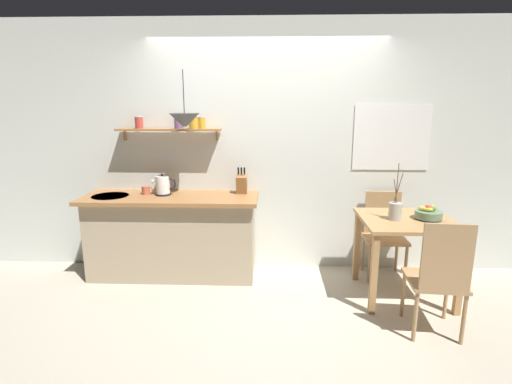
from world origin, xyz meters
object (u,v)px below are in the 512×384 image
at_px(twig_vase, 395,211).
at_px(fruit_bowl, 428,213).
at_px(dining_chair_near, 439,275).
at_px(knife_block, 242,183).
at_px(pendant_lamp, 185,121).
at_px(dining_table, 406,233).
at_px(coffee_mug_by_sink, 146,190).
at_px(electric_kettle, 163,186).
at_px(dining_chair_far, 384,230).

bearing_deg(twig_vase, fruit_bowl, 4.74).
height_order(dining_chair_near, knife_block, knife_block).
relative_size(knife_block, pendant_lamp, 0.52).
bearing_deg(knife_block, pendant_lamp, -154.44).
distance_m(dining_table, coffee_mug_by_sink, 2.66).
bearing_deg(twig_vase, coffee_mug_by_sink, 169.26).
xyz_separation_m(dining_table, fruit_bowl, (0.19, -0.00, 0.19)).
xyz_separation_m(twig_vase, coffee_mug_by_sink, (-2.47, 0.47, 0.07)).
relative_size(twig_vase, pendant_lamp, 0.96).
bearing_deg(pendant_lamp, electric_kettle, 152.07).
bearing_deg(pendant_lamp, fruit_bowl, -6.66).
bearing_deg(dining_chair_far, coffee_mug_by_sink, -178.78).
xyz_separation_m(dining_table, dining_chair_near, (0.04, -0.68, -0.12)).
bearing_deg(dining_chair_far, electric_kettle, -178.21).
bearing_deg(electric_kettle, fruit_bowl, -9.24).
bearing_deg(dining_chair_near, dining_chair_far, 94.95).
bearing_deg(coffee_mug_by_sink, knife_block, 4.63).
relative_size(dining_chair_far, knife_block, 3.15).
bearing_deg(pendant_lamp, twig_vase, -8.46).
height_order(dining_table, dining_chair_far, dining_chair_far).
relative_size(dining_table, dining_chair_far, 0.93).
bearing_deg(dining_chair_far, dining_table, -82.57).
distance_m(fruit_bowl, coffee_mug_by_sink, 2.83).
relative_size(dining_table, fruit_bowl, 3.47).
relative_size(dining_chair_near, fruit_bowl, 4.02).
bearing_deg(fruit_bowl, dining_chair_near, -102.50).
distance_m(dining_table, dining_chair_near, 0.69).
xyz_separation_m(dining_chair_far, twig_vase, (-0.07, -0.52, 0.36)).
height_order(electric_kettle, knife_block, knife_block).
bearing_deg(fruit_bowl, electric_kettle, 170.76).
bearing_deg(knife_block, dining_chair_near, -36.42).
height_order(dining_chair_near, electric_kettle, electric_kettle).
distance_m(dining_table, electric_kettle, 2.47).
bearing_deg(knife_block, twig_vase, -20.66).
bearing_deg(dining_chair_near, coffee_mug_by_sink, 157.01).
distance_m(twig_vase, pendant_lamp, 2.17).
distance_m(dining_chair_far, knife_block, 1.61).
relative_size(dining_chair_near, knife_block, 3.40).
bearing_deg(fruit_bowl, dining_table, 179.42).
relative_size(dining_chair_near, coffee_mug_by_sink, 7.94).
relative_size(dining_chair_far, electric_kettle, 3.60).
relative_size(dining_table, pendant_lamp, 1.53).
bearing_deg(dining_chair_far, pendant_lamp, -173.72).
height_order(dining_table, electric_kettle, electric_kettle).
height_order(dining_table, coffee_mug_by_sink, coffee_mug_by_sink).
bearing_deg(pendant_lamp, knife_block, 25.56).
relative_size(twig_vase, coffee_mug_by_sink, 4.29).
xyz_separation_m(fruit_bowl, electric_kettle, (-2.60, 0.42, 0.16)).
bearing_deg(fruit_bowl, coffee_mug_by_sink, 170.99).
bearing_deg(dining_table, dining_chair_far, 97.43).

